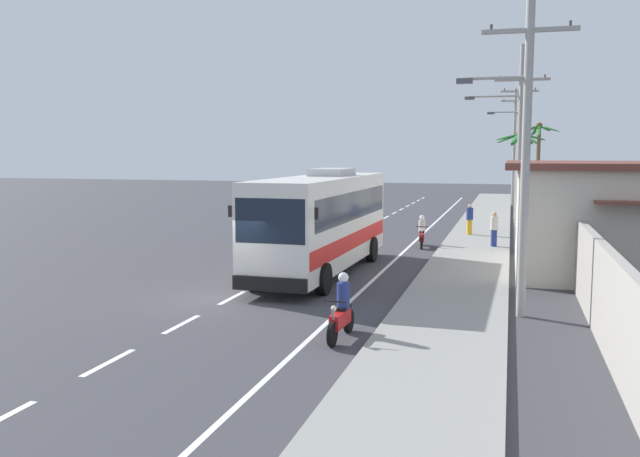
{
  "coord_description": "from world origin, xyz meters",
  "views": [
    {
      "loc": [
        8.36,
        -18.91,
        4.59
      ],
      "look_at": [
        1.47,
        5.54,
        1.7
      ],
      "focal_mm": 38.03,
      "sensor_mm": 36.0,
      "label": 1
    }
  ],
  "objects_px": {
    "motorcycle_beside_bus": "(422,234)",
    "pedestrian_midwalk": "(494,228)",
    "coach_bus_foreground": "(322,219)",
    "utility_pole_nearest": "(524,141)",
    "utility_pole_far": "(517,145)",
    "utility_pole_distant": "(514,145)",
    "pedestrian_near_kerb": "(470,219)",
    "motorcycle_trailing": "(342,312)",
    "utility_pole_mid": "(518,142)",
    "palm_nearest": "(538,149)",
    "palm_second": "(519,157)"
  },
  "relations": [
    {
      "from": "utility_pole_mid",
      "to": "pedestrian_near_kerb",
      "type": "bearing_deg",
      "value": 116.77
    },
    {
      "from": "pedestrian_midwalk",
      "to": "utility_pole_mid",
      "type": "height_order",
      "value": "utility_pole_mid"
    },
    {
      "from": "utility_pole_distant",
      "to": "pedestrian_near_kerb",
      "type": "bearing_deg",
      "value": -95.97
    },
    {
      "from": "motorcycle_beside_bus",
      "to": "palm_nearest",
      "type": "xyz_separation_m",
      "value": [
        6.15,
        25.82,
        4.19
      ]
    },
    {
      "from": "motorcycle_beside_bus",
      "to": "motorcycle_trailing",
      "type": "distance_m",
      "value": 16.7
    },
    {
      "from": "pedestrian_midwalk",
      "to": "palm_nearest",
      "type": "distance_m",
      "value": 26.11
    },
    {
      "from": "coach_bus_foreground",
      "to": "pedestrian_midwalk",
      "type": "xyz_separation_m",
      "value": [
        6.13,
        8.2,
        -1.05
      ]
    },
    {
      "from": "utility_pole_far",
      "to": "coach_bus_foreground",
      "type": "bearing_deg",
      "value": -108.7
    },
    {
      "from": "pedestrian_near_kerb",
      "to": "utility_pole_nearest",
      "type": "bearing_deg",
      "value": 88.83
    },
    {
      "from": "coach_bus_foreground",
      "to": "palm_nearest",
      "type": "height_order",
      "value": "palm_nearest"
    },
    {
      "from": "palm_second",
      "to": "utility_pole_nearest",
      "type": "bearing_deg",
      "value": -90.32
    },
    {
      "from": "motorcycle_beside_bus",
      "to": "palm_second",
      "type": "relative_size",
      "value": 0.34
    },
    {
      "from": "utility_pole_nearest",
      "to": "utility_pole_far",
      "type": "height_order",
      "value": "utility_pole_far"
    },
    {
      "from": "utility_pole_far",
      "to": "palm_second",
      "type": "relative_size",
      "value": 1.61
    },
    {
      "from": "motorcycle_beside_bus",
      "to": "utility_pole_far",
      "type": "bearing_deg",
      "value": 71.4
    },
    {
      "from": "motorcycle_trailing",
      "to": "pedestrian_near_kerb",
      "type": "distance_m",
      "value": 21.32
    },
    {
      "from": "motorcycle_beside_bus",
      "to": "pedestrian_midwalk",
      "type": "bearing_deg",
      "value": 2.38
    },
    {
      "from": "utility_pole_mid",
      "to": "palm_nearest",
      "type": "xyz_separation_m",
      "value": [
        1.83,
        25.91,
        -0.19
      ]
    },
    {
      "from": "utility_pole_distant",
      "to": "utility_pole_nearest",
      "type": "bearing_deg",
      "value": -89.8
    },
    {
      "from": "pedestrian_near_kerb",
      "to": "utility_pole_mid",
      "type": "height_order",
      "value": "utility_pole_mid"
    },
    {
      "from": "pedestrian_midwalk",
      "to": "motorcycle_trailing",
      "type": "bearing_deg",
      "value": 116.06
    },
    {
      "from": "motorcycle_trailing",
      "to": "utility_pole_mid",
      "type": "xyz_separation_m",
      "value": [
        4.17,
        16.61,
        4.35
      ]
    },
    {
      "from": "utility_pole_mid",
      "to": "utility_pole_far",
      "type": "distance_m",
      "value": 13.06
    },
    {
      "from": "motorcycle_trailing",
      "to": "utility_pole_far",
      "type": "relative_size",
      "value": 0.21
    },
    {
      "from": "palm_second",
      "to": "utility_pole_far",
      "type": "bearing_deg",
      "value": 91.45
    },
    {
      "from": "coach_bus_foreground",
      "to": "motorcycle_trailing",
      "type": "distance_m",
      "value": 9.21
    },
    {
      "from": "utility_pole_nearest",
      "to": "palm_nearest",
      "type": "xyz_separation_m",
      "value": [
        1.78,
        38.97,
        -0.05
      ]
    },
    {
      "from": "utility_pole_nearest",
      "to": "motorcycle_trailing",
      "type": "bearing_deg",
      "value": -139.95
    },
    {
      "from": "utility_pole_nearest",
      "to": "palm_second",
      "type": "distance_m",
      "value": 21.35
    },
    {
      "from": "motorcycle_trailing",
      "to": "motorcycle_beside_bus",
      "type": "bearing_deg",
      "value": 90.51
    },
    {
      "from": "pedestrian_near_kerb",
      "to": "pedestrian_midwalk",
      "type": "height_order",
      "value": "pedestrian_near_kerb"
    },
    {
      "from": "motorcycle_trailing",
      "to": "pedestrian_near_kerb",
      "type": "xyz_separation_m",
      "value": [
        1.84,
        21.24,
        0.33
      ]
    },
    {
      "from": "coach_bus_foreground",
      "to": "motorcycle_beside_bus",
      "type": "height_order",
      "value": "coach_bus_foreground"
    },
    {
      "from": "utility_pole_nearest",
      "to": "utility_pole_far",
      "type": "xyz_separation_m",
      "value": [
        -0.0,
        26.13,
        0.16
      ]
    },
    {
      "from": "coach_bus_foreground",
      "to": "utility_pole_far",
      "type": "bearing_deg",
      "value": 71.3
    },
    {
      "from": "motorcycle_beside_bus",
      "to": "pedestrian_midwalk",
      "type": "xyz_separation_m",
      "value": [
        3.37,
        0.14,
        0.36
      ]
    },
    {
      "from": "palm_nearest",
      "to": "pedestrian_midwalk",
      "type": "bearing_deg",
      "value": -96.18
    },
    {
      "from": "utility_pole_mid",
      "to": "palm_nearest",
      "type": "distance_m",
      "value": 25.97
    },
    {
      "from": "utility_pole_nearest",
      "to": "palm_nearest",
      "type": "height_order",
      "value": "utility_pole_nearest"
    },
    {
      "from": "utility_pole_nearest",
      "to": "utility_pole_distant",
      "type": "height_order",
      "value": "utility_pole_distant"
    },
    {
      "from": "utility_pole_nearest",
      "to": "utility_pole_distant",
      "type": "relative_size",
      "value": 0.94
    },
    {
      "from": "palm_second",
      "to": "motorcycle_trailing",
      "type": "bearing_deg",
      "value": -99.89
    },
    {
      "from": "palm_second",
      "to": "palm_nearest",
      "type": "bearing_deg",
      "value": 84.62
    },
    {
      "from": "utility_pole_distant",
      "to": "pedestrian_midwalk",
      "type": "bearing_deg",
      "value": -91.91
    },
    {
      "from": "pedestrian_midwalk",
      "to": "motorcycle_beside_bus",
      "type": "bearing_deg",
      "value": 39.28
    },
    {
      "from": "pedestrian_near_kerb",
      "to": "utility_pole_distant",
      "type": "distance_m",
      "value": 22.0
    },
    {
      "from": "motorcycle_beside_bus",
      "to": "palm_second",
      "type": "distance_m",
      "value": 10.02
    },
    {
      "from": "palm_nearest",
      "to": "utility_pole_far",
      "type": "bearing_deg",
      "value": -97.9
    },
    {
      "from": "utility_pole_far",
      "to": "palm_second",
      "type": "bearing_deg",
      "value": -88.55
    },
    {
      "from": "motorcycle_trailing",
      "to": "utility_pole_nearest",
      "type": "bearing_deg",
      "value": 40.05
    }
  ]
}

